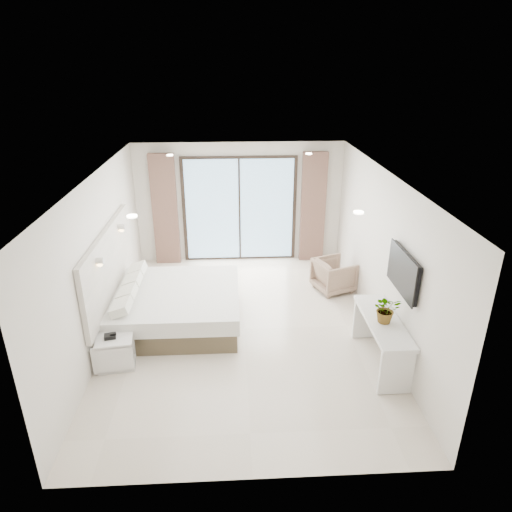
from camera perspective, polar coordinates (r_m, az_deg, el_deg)
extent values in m
plane|color=beige|center=(8.04, -1.48, -9.10)|extent=(6.20, 6.20, 0.00)
cube|color=silver|center=(10.32, -2.09, 6.65)|extent=(4.60, 0.02, 2.70)
cube|color=silver|center=(4.73, -0.46, -15.42)|extent=(4.60, 0.02, 2.70)
cube|color=silver|center=(7.70, -18.95, -0.60)|extent=(0.02, 6.20, 2.70)
cube|color=silver|center=(7.80, 15.56, 0.13)|extent=(0.02, 6.20, 2.70)
cube|color=white|center=(6.97, -1.71, 9.98)|extent=(4.60, 6.20, 0.02)
cube|color=silver|center=(8.03, -17.90, -1.03)|extent=(0.08, 3.00, 1.20)
cube|color=black|center=(6.78, 18.04, -1.88)|extent=(0.06, 1.00, 0.58)
cube|color=black|center=(6.77, 17.73, -1.89)|extent=(0.02, 1.04, 0.62)
cube|color=black|center=(10.33, -2.07, 5.80)|extent=(2.56, 0.04, 2.42)
cube|color=#98CBF4|center=(10.30, -2.07, 5.75)|extent=(2.40, 0.01, 2.30)
cube|color=brown|center=(10.32, -11.31, 5.63)|extent=(0.55, 0.14, 2.50)
cube|color=brown|center=(10.37, 7.14, 5.99)|extent=(0.55, 0.14, 2.50)
cylinder|color=white|center=(5.36, -15.24, 4.82)|extent=(0.12, 0.12, 0.02)
cylinder|color=white|center=(5.44, 12.70, 5.34)|extent=(0.12, 0.12, 0.02)
cylinder|color=white|center=(8.81, -10.72, 12.28)|extent=(0.12, 0.12, 0.02)
cylinder|color=white|center=(8.86, 6.61, 12.58)|extent=(0.12, 0.12, 0.02)
cube|color=brown|center=(8.27, -9.88, -7.11)|extent=(2.12, 2.01, 0.34)
cube|color=white|center=(8.12, -10.02, -5.23)|extent=(2.20, 2.10, 0.28)
cube|color=white|center=(7.56, -16.47, -6.36)|extent=(0.28, 0.42, 0.14)
cube|color=white|center=(7.95, -15.79, -4.75)|extent=(0.28, 0.42, 0.14)
cube|color=white|center=(8.36, -15.15, -3.25)|extent=(0.28, 0.42, 0.14)
cube|color=white|center=(8.76, -14.60, -1.92)|extent=(0.28, 0.42, 0.14)
cube|color=silver|center=(7.24, -17.32, -9.92)|extent=(0.59, 0.51, 0.05)
cube|color=silver|center=(7.48, -16.92, -12.74)|extent=(0.59, 0.51, 0.05)
cube|color=silver|center=(7.21, -17.46, -12.26)|extent=(0.54, 0.12, 0.44)
cube|color=silver|center=(7.52, -16.78, -10.55)|extent=(0.54, 0.12, 0.44)
cube|color=black|center=(7.23, -17.78, -9.54)|extent=(0.19, 0.16, 0.06)
cube|color=silver|center=(7.08, 15.63, -7.88)|extent=(0.49, 1.57, 0.06)
cube|color=silver|center=(6.75, 17.12, -13.75)|extent=(0.47, 0.06, 0.71)
cube|color=silver|center=(7.85, 13.77, -7.66)|extent=(0.47, 0.06, 0.71)
imported|color=#33662D|center=(6.94, 15.94, -6.73)|extent=(0.41, 0.45, 0.33)
imported|color=#9C7766|center=(9.28, 9.73, -2.20)|extent=(0.86, 0.88, 0.72)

